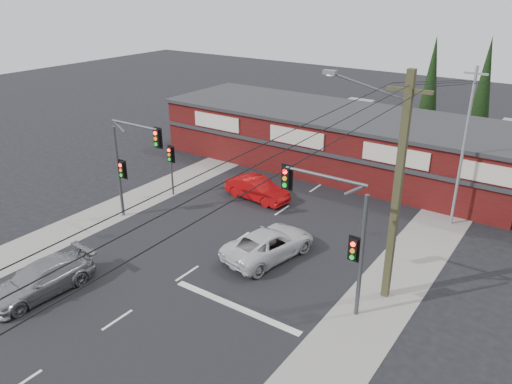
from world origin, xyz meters
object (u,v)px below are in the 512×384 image
Objects in this scene: white_suv at (269,244)px; red_sedan at (257,189)px; utility_pole at (395,183)px; shop_building at (335,139)px; silver_suv at (41,279)px.

red_sedan is (-4.56, 5.59, -0.00)m from white_suv.
white_suv is at bearing -179.46° from utility_pole.
white_suv is at bearing -76.70° from shop_building.
red_sedan is at bearing -98.32° from shop_building.
white_suv is 14.51m from shop_building.
silver_suv is 0.49× the size of utility_pole.
white_suv is 0.19× the size of shop_building.
white_suv is 0.52× the size of utility_pole.
utility_pole is at bearing -112.00° from red_sedan.
red_sedan is 0.16× the size of shop_building.
utility_pole is (10.60, -5.54, 4.68)m from red_sedan.
shop_building is at bearing 85.85° from silver_suv.
white_suv reaches higher than silver_suv.
utility_pole reaches higher than white_suv.
utility_pole is at bearing -56.24° from shop_building.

